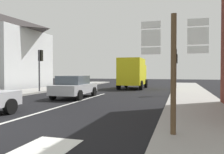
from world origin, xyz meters
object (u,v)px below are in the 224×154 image
(traffic_light_near_left, at_px, (40,61))
(delivery_truck, at_px, (133,73))
(route_sign_post, at_px, (174,65))
(traffic_light_far_right, at_px, (176,63))
(sedan_far, at_px, (74,86))
(traffic_light_near_right, at_px, (175,61))

(traffic_light_near_left, bearing_deg, delivery_truck, 45.68)
(route_sign_post, bearing_deg, traffic_light_far_right, 90.62)
(delivery_truck, relative_size, traffic_light_far_right, 1.45)
(sedan_far, height_order, traffic_light_near_left, traffic_light_near_left)
(route_sign_post, relative_size, traffic_light_far_right, 0.92)
(sedan_far, height_order, traffic_light_near_right, traffic_light_near_right)
(sedan_far, xyz_separation_m, traffic_light_near_right, (6.32, 3.38, 1.73))
(delivery_truck, relative_size, route_sign_post, 1.57)
(route_sign_post, xyz_separation_m, traffic_light_far_right, (-0.19, 17.71, 0.65))
(delivery_truck, bearing_deg, traffic_light_near_left, -134.32)
(sedan_far, bearing_deg, delivery_truck, 77.27)
(traffic_light_near_left, xyz_separation_m, traffic_light_near_right, (10.66, 0.73, -0.11))
(delivery_truck, bearing_deg, route_sign_post, -75.48)
(delivery_truck, distance_m, traffic_light_near_right, 7.27)
(traffic_light_near_right, bearing_deg, delivery_truck, 125.95)
(traffic_light_far_right, xyz_separation_m, traffic_light_near_left, (-10.66, -7.17, 0.04))
(delivery_truck, xyz_separation_m, route_sign_post, (4.43, -17.12, 0.26))
(delivery_truck, bearing_deg, traffic_light_far_right, 8.01)
(sedan_far, xyz_separation_m, delivery_truck, (2.08, 9.23, 0.89))
(traffic_light_near_left, bearing_deg, sedan_far, -31.51)
(traffic_light_far_right, bearing_deg, route_sign_post, -89.38)
(delivery_truck, xyz_separation_m, traffic_light_near_right, (4.24, -5.85, 0.84))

